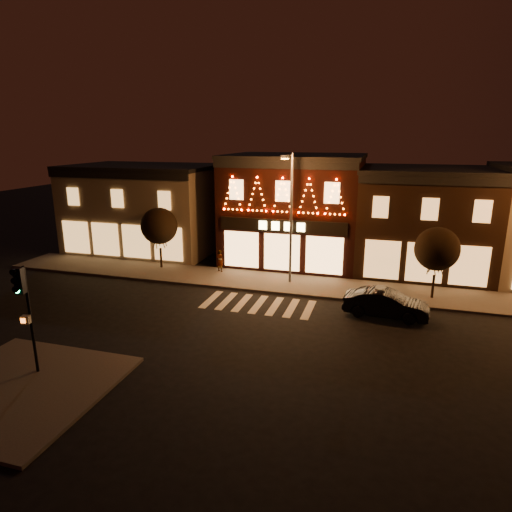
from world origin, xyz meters
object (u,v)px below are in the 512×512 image
at_px(streetlamp_mid, 290,209).
at_px(dark_sedan, 386,304).
at_px(traffic_signal_near, 24,299).
at_px(pedestrian, 220,261).

bearing_deg(streetlamp_mid, dark_sedan, -34.07).
bearing_deg(traffic_signal_near, pedestrian, 68.29).
distance_m(streetlamp_mid, pedestrian, 6.86).
height_order(streetlamp_mid, dark_sedan, streetlamp_mid).
bearing_deg(streetlamp_mid, pedestrian, 164.99).
bearing_deg(pedestrian, streetlamp_mid, -171.17).
xyz_separation_m(traffic_signal_near, pedestrian, (2.30, 15.54, -2.44)).
bearing_deg(pedestrian, dark_sedan, 177.90).
bearing_deg(dark_sedan, pedestrian, 72.55).
bearing_deg(streetlamp_mid, traffic_signal_near, -120.99).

